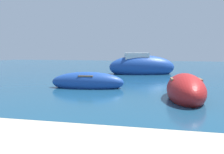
% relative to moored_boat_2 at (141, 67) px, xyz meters
% --- Properties ---
extents(moored_boat_2, '(6.03, 3.62, 2.29)m').
position_rel_moored_boat_2_xyz_m(moored_boat_2, '(0.00, 0.00, 0.00)').
color(moored_boat_2, '#1E479E').
rests_on(moored_boat_2, ground).
extents(moored_boat_4, '(1.80, 3.92, 1.40)m').
position_rel_moored_boat_2_xyz_m(moored_boat_4, '(2.97, -10.62, -0.24)').
color(moored_boat_4, '#B21E1E').
rests_on(moored_boat_4, ground).
extents(moored_boat_5, '(4.10, 1.63, 1.13)m').
position_rel_moored_boat_2_xyz_m(moored_boat_5, '(-2.06, -8.58, -0.31)').
color(moored_boat_5, '#1E479E').
rests_on(moored_boat_5, ground).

